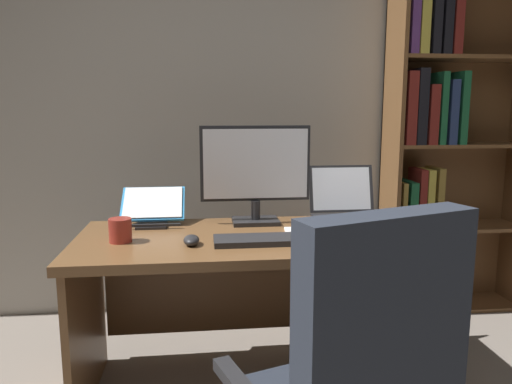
% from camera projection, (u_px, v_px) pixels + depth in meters
% --- Properties ---
extents(wall_back, '(5.38, 0.12, 2.67)m').
position_uv_depth(wall_back, '(228.00, 96.00, 3.03)').
color(wall_back, '#B2ADA3').
rests_on(wall_back, ground).
extents(desk, '(1.52, 0.71, 0.72)m').
position_uv_depth(desk, '(252.00, 273.00, 2.24)').
color(desk, brown).
rests_on(desk, ground).
extents(bookshelf, '(0.87, 0.30, 2.08)m').
position_uv_depth(bookshelf, '(441.00, 142.00, 3.00)').
color(bookshelf, brown).
rests_on(bookshelf, ground).
extents(monitor, '(0.52, 0.16, 0.47)m').
position_uv_depth(monitor, '(255.00, 174.00, 2.32)').
color(monitor, '#232326').
rests_on(monitor, desk).
extents(laptop, '(0.33, 0.33, 0.26)m').
position_uv_depth(laptop, '(347.00, 209.00, 2.41)').
color(laptop, '#232326').
rests_on(laptop, desk).
extents(keyboard, '(0.42, 0.15, 0.02)m').
position_uv_depth(keyboard, '(265.00, 240.00, 2.01)').
color(keyboard, '#232326').
rests_on(keyboard, desk).
extents(computer_mouse, '(0.06, 0.10, 0.04)m').
position_uv_depth(computer_mouse, '(191.00, 240.00, 1.98)').
color(computer_mouse, '#232326').
rests_on(computer_mouse, desk).
extents(reading_stand_with_book, '(0.30, 0.25, 0.16)m').
position_uv_depth(reading_stand_with_book, '(153.00, 207.00, 2.35)').
color(reading_stand_with_book, '#232326').
rests_on(reading_stand_with_book, desk).
extents(open_binder, '(0.44, 0.29, 0.02)m').
position_uv_depth(open_binder, '(374.00, 240.00, 2.01)').
color(open_binder, '#DB422D').
rests_on(open_binder, desk).
extents(notepad, '(0.17, 0.22, 0.01)m').
position_uv_depth(notepad, '(303.00, 234.00, 2.14)').
color(notepad, white).
rests_on(notepad, desk).
extents(pen, '(0.14, 0.03, 0.01)m').
position_uv_depth(pen, '(308.00, 231.00, 2.14)').
color(pen, black).
rests_on(pen, notepad).
extents(coffee_mug, '(0.09, 0.09, 0.10)m').
position_uv_depth(coffee_mug, '(120.00, 230.00, 2.02)').
color(coffee_mug, maroon).
rests_on(coffee_mug, desk).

